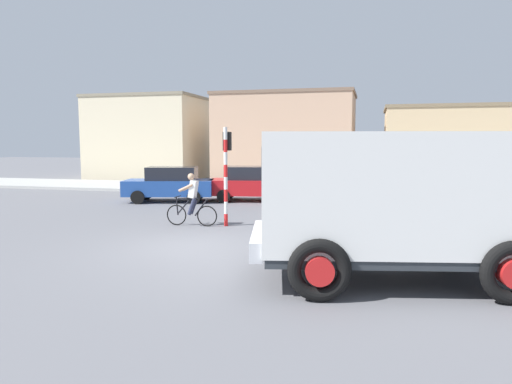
{
  "coord_description": "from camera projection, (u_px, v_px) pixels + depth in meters",
  "views": [
    {
      "loc": [
        4.42,
        -11.11,
        2.72
      ],
      "look_at": [
        0.96,
        2.5,
        1.2
      ],
      "focal_mm": 32.39,
      "sensor_mm": 36.0,
      "label": 1
    }
  ],
  "objects": [
    {
      "name": "ground_plane",
      "position": [
        197.0,
        246.0,
        12.08
      ],
      "size": [
        120.0,
        120.0,
        0.0
      ],
      "primitive_type": "plane",
      "color": "slate"
    },
    {
      "name": "cyclist",
      "position": [
        192.0,
        200.0,
        14.98
      ],
      "size": [
        1.73,
        0.5,
        1.72
      ],
      "color": "black",
      "rests_on": "ground"
    },
    {
      "name": "truck_foreground",
      "position": [
        396.0,
        197.0,
        8.93
      ],
      "size": [
        5.8,
        3.61,
        2.9
      ],
      "color": "white",
      "rests_on": "ground"
    },
    {
      "name": "sidewalk_far",
      "position": [
        290.0,
        190.0,
        25.61
      ],
      "size": [
        80.0,
        5.0,
        0.16
      ],
      "primitive_type": "cube",
      "color": "#ADADA8",
      "rests_on": "ground"
    },
    {
      "name": "building_corner_left",
      "position": [
        149.0,
        138.0,
        34.33
      ],
      "size": [
        7.98,
        5.72,
        6.07
      ],
      "color": "beige",
      "rests_on": "ground"
    },
    {
      "name": "building_mid_block",
      "position": [
        286.0,
        138.0,
        31.79
      ],
      "size": [
        9.32,
        5.71,
        6.01
      ],
      "color": "tan",
      "rests_on": "ground"
    },
    {
      "name": "traffic_light_pole",
      "position": [
        226.0,
        162.0,
        14.91
      ],
      "size": [
        0.24,
        0.43,
        3.2
      ],
      "color": "red",
      "rests_on": "ground"
    },
    {
      "name": "car_white_mid",
      "position": [
        252.0,
        183.0,
        21.39
      ],
      "size": [
        4.22,
        2.34,
        1.6
      ],
      "color": "red",
      "rests_on": "ground"
    },
    {
      "name": "car_red_near",
      "position": [
        170.0,
        184.0,
        21.1
      ],
      "size": [
        4.3,
        2.63,
        1.6
      ],
      "color": "#234C9E",
      "rests_on": "ground"
    },
    {
      "name": "building_corner_right",
      "position": [
        464.0,
        146.0,
        28.59
      ],
      "size": [
        9.69,
        5.6,
        4.91
      ],
      "color": "#D1B284",
      "rests_on": "ground"
    }
  ]
}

